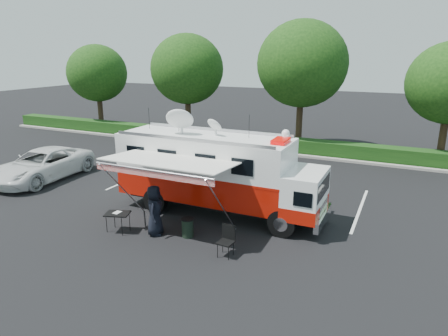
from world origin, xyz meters
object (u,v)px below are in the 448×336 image
at_px(folding_table, 117,214).
at_px(trash_bin, 188,227).
at_px(command_truck, 217,172).
at_px(white_suv, 44,179).

relative_size(folding_table, trash_bin, 1.46).
xyz_separation_m(command_truck, folding_table, (-2.66, -3.34, -1.12)).
height_order(folding_table, trash_bin, folding_table).
bearing_deg(folding_table, trash_bin, 15.89).
height_order(white_suv, trash_bin, white_suv).
bearing_deg(trash_bin, folding_table, -164.11).
bearing_deg(command_truck, trash_bin, -89.86).
height_order(white_suv, folding_table, white_suv).
xyz_separation_m(command_truck, trash_bin, (0.01, -2.58, -1.47)).
bearing_deg(folding_table, white_suv, 156.20).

